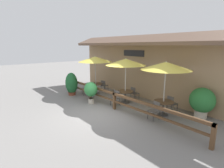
% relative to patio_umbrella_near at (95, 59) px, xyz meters
% --- Properties ---
extents(ground_plane, '(60.00, 60.00, 0.00)m').
position_rel_patio_umbrella_near_xyz_m(ground_plane, '(3.47, -2.21, -2.55)').
color(ground_plane, slate).
extents(building_facade, '(14.28, 1.49, 4.23)m').
position_rel_patio_umbrella_near_xyz_m(building_facade, '(3.47, 1.90, -0.38)').
color(building_facade, '#997A56').
rests_on(building_facade, ground).
extents(patio_railing, '(10.40, 0.14, 0.95)m').
position_rel_patio_umbrella_near_xyz_m(patio_railing, '(3.47, -1.16, -1.85)').
color(patio_railing, brown).
rests_on(patio_railing, ground).
extents(patio_umbrella_near, '(2.45, 2.45, 2.78)m').
position_rel_patio_umbrella_near_xyz_m(patio_umbrella_near, '(0.00, 0.00, 0.00)').
color(patio_umbrella_near, '#B7B2A8').
rests_on(patio_umbrella_near, ground).
extents(dining_table_near, '(1.02, 1.02, 0.75)m').
position_rel_patio_umbrella_near_xyz_m(dining_table_near, '(0.00, 0.00, -1.94)').
color(dining_table_near, '#4C3826').
rests_on(dining_table_near, ground).
extents(chair_near_streetside, '(0.51, 0.51, 0.88)m').
position_rel_patio_umbrella_near_xyz_m(chair_near_streetside, '(-0.06, -0.80, -2.05)').
color(chair_near_streetside, '#514C47').
rests_on(chair_near_streetside, ground).
extents(chair_near_wallside, '(0.50, 0.50, 0.88)m').
position_rel_patio_umbrella_near_xyz_m(chair_near_wallside, '(-0.01, 0.80, -2.05)').
color(chair_near_wallside, '#514C47').
rests_on(chair_near_wallside, ground).
extents(patio_umbrella_middle, '(2.45, 2.45, 2.78)m').
position_rel_patio_umbrella_near_xyz_m(patio_umbrella_middle, '(2.99, 0.15, 0.00)').
color(patio_umbrella_middle, '#B7B2A8').
rests_on(patio_umbrella_middle, ground).
extents(dining_table_middle, '(1.02, 1.02, 0.75)m').
position_rel_patio_umbrella_near_xyz_m(dining_table_middle, '(2.99, 0.15, -1.94)').
color(dining_table_middle, '#4C3826').
rests_on(dining_table_middle, ground).
extents(chair_middle_streetside, '(0.48, 0.48, 0.88)m').
position_rel_patio_umbrella_near_xyz_m(chair_middle_streetside, '(2.98, -0.64, -2.05)').
color(chair_middle_streetside, '#514C47').
rests_on(chair_middle_streetside, ground).
extents(chair_middle_wallside, '(0.44, 0.44, 0.88)m').
position_rel_patio_umbrella_near_xyz_m(chair_middle_wallside, '(3.04, 0.94, -2.05)').
color(chair_middle_wallside, '#514C47').
rests_on(chair_middle_wallside, ground).
extents(patio_umbrella_far, '(2.45, 2.45, 2.78)m').
position_rel_patio_umbrella_near_xyz_m(patio_umbrella_far, '(5.74, 0.19, 0.00)').
color(patio_umbrella_far, '#B7B2A8').
rests_on(patio_umbrella_far, ground).
extents(dining_table_far, '(1.02, 1.02, 0.75)m').
position_rel_patio_umbrella_near_xyz_m(dining_table_far, '(5.74, 0.19, -1.94)').
color(dining_table_far, '#4C3826').
rests_on(dining_table_far, ground).
extents(chair_far_streetside, '(0.48, 0.48, 0.88)m').
position_rel_patio_umbrella_near_xyz_m(chair_far_streetside, '(5.77, -0.58, -2.05)').
color(chair_far_streetside, '#514C47').
rests_on(chair_far_streetside, ground).
extents(chair_far_wallside, '(0.46, 0.46, 0.88)m').
position_rel_patio_umbrella_near_xyz_m(chair_far_wallside, '(5.75, 0.95, -2.05)').
color(chair_far_wallside, '#514C47').
rests_on(chair_far_wallside, ground).
extents(potted_plant_tall_tropical, '(0.87, 0.79, 1.36)m').
position_rel_patio_umbrella_near_xyz_m(potted_plant_tall_tropical, '(1.81, -1.62, -1.69)').
color(potted_plant_tall_tropical, '#B7AD99').
rests_on(potted_plant_tall_tropical, ground).
extents(potted_plant_broad_leaf, '(0.94, 0.84, 1.63)m').
position_rel_patio_umbrella_near_xyz_m(potted_plant_broad_leaf, '(-0.74, -1.60, -1.72)').
color(potted_plant_broad_leaf, brown).
rests_on(potted_plant_broad_leaf, ground).
extents(potted_plant_entrance_palm, '(1.21, 1.09, 1.53)m').
position_rel_patio_umbrella_near_xyz_m(potted_plant_entrance_palm, '(7.13, 1.34, -1.70)').
color(potted_plant_entrance_palm, '#B7AD99').
rests_on(potted_plant_entrance_palm, ground).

